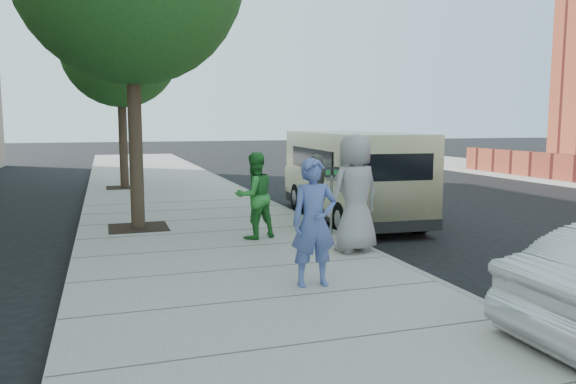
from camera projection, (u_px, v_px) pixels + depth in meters
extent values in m
plane|color=black|center=(277.00, 252.00, 10.18)|extent=(120.00, 120.00, 0.00)
cube|color=gray|center=(223.00, 252.00, 9.86)|extent=(5.00, 60.00, 0.15)
cube|color=gray|center=(350.00, 242.00, 10.62)|extent=(0.12, 60.00, 0.16)
cube|color=black|center=(138.00, 227.00, 11.71)|extent=(1.20, 1.20, 0.01)
cylinder|color=#38281E|center=(135.00, 132.00, 11.47)|extent=(0.28, 0.28, 3.96)
cube|color=black|center=(125.00, 187.00, 18.88)|extent=(1.20, 1.20, 0.01)
cylinder|color=#38281E|center=(123.00, 135.00, 18.66)|extent=(0.28, 0.28, 3.52)
sphere|color=#174519|center=(120.00, 49.00, 18.31)|extent=(3.80, 3.80, 3.80)
sphere|color=#174519|center=(139.00, 32.00, 18.06)|extent=(2.85, 2.85, 2.85)
sphere|color=#174519|center=(103.00, 41.00, 18.59)|extent=(2.66, 2.66, 2.66)
cylinder|color=gray|center=(331.00, 208.00, 10.93)|extent=(0.05, 0.05, 1.06)
cube|color=gray|center=(332.00, 179.00, 10.86)|extent=(0.22, 0.10, 0.08)
cube|color=#2D2D30|center=(328.00, 172.00, 10.84)|extent=(0.13, 0.12, 0.21)
cube|color=#2D2D30|center=(336.00, 172.00, 10.85)|extent=(0.13, 0.12, 0.21)
cube|color=tan|center=(352.00, 173.00, 13.29)|extent=(2.26, 5.26, 1.90)
cube|color=tan|center=(317.00, 181.00, 16.05)|extent=(1.78, 0.65, 0.81)
cube|color=black|center=(399.00, 167.00, 10.76)|extent=(1.43, 0.12, 0.52)
cylinder|color=black|center=(299.00, 197.00, 14.82)|extent=(0.30, 0.74, 0.72)
cylinder|color=black|center=(358.00, 195.00, 15.22)|extent=(0.30, 0.74, 0.72)
cylinder|color=black|center=(344.00, 219.00, 11.45)|extent=(0.30, 0.74, 0.72)
cylinder|color=black|center=(419.00, 216.00, 11.86)|extent=(0.30, 0.74, 0.72)
imported|color=#4F63A8|center=(314.00, 223.00, 7.48)|extent=(0.65, 0.45, 1.72)
imported|color=#2B8532|center=(255.00, 196.00, 10.56)|extent=(0.94, 0.82, 1.63)
imported|color=gray|center=(355.00, 193.00, 9.44)|extent=(1.10, 0.85, 2.00)
imported|color=gray|center=(317.00, 193.00, 11.23)|extent=(0.85, 0.96, 1.56)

